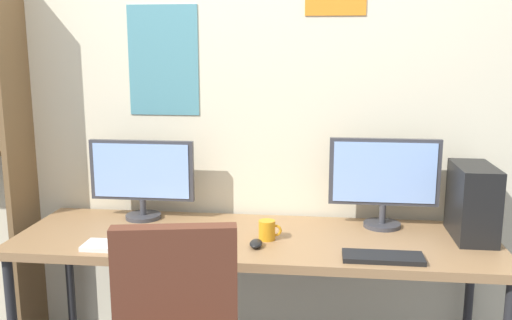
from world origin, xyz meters
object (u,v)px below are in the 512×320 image
(monitor_left, at_px, (142,176))
(mouse_right_side, at_px, (256,244))
(monitor_right, at_px, (384,178))
(keyboard_right, at_px, (383,257))
(pc_tower, at_px, (473,202))
(keyboard_left, at_px, (121,246))
(mouse_left_side, at_px, (195,242))
(coffee_mug, at_px, (267,230))
(desk, at_px, (255,246))

(monitor_left, distance_m, mouse_right_side, 0.75)
(monitor_right, bearing_deg, keyboard_right, -95.17)
(pc_tower, height_order, keyboard_left, pc_tower)
(pc_tower, relative_size, mouse_left_side, 3.54)
(monitor_right, distance_m, pc_tower, 0.41)
(monitor_right, relative_size, pc_tower, 1.54)
(pc_tower, relative_size, keyboard_left, 1.04)
(keyboard_right, bearing_deg, keyboard_left, 180.00)
(monitor_right, xyz_separation_m, coffee_mug, (-0.54, -0.25, -0.20))
(pc_tower, bearing_deg, mouse_left_side, -168.13)
(monitor_left, xyz_separation_m, pc_tower, (1.59, -0.11, -0.05))
(monitor_left, relative_size, monitor_right, 1.01)
(pc_tower, distance_m, coffee_mug, 0.94)
(desk, relative_size, keyboard_left, 6.79)
(monitor_left, height_order, coffee_mug, monitor_left)
(monitor_right, relative_size, coffee_mug, 4.95)
(mouse_left_side, distance_m, coffee_mug, 0.33)
(monitor_left, height_order, keyboard_left, monitor_left)
(pc_tower, xyz_separation_m, mouse_right_side, (-0.96, -0.25, -0.15))
(keyboard_left, relative_size, coffee_mug, 3.08)
(mouse_left_side, bearing_deg, pc_tower, 11.87)
(coffee_mug, bearing_deg, mouse_left_side, -159.08)
(keyboard_right, bearing_deg, mouse_right_side, 171.05)
(coffee_mug, bearing_deg, desk, 147.10)
(desk, xyz_separation_m, mouse_left_side, (-0.25, -0.16, 0.07))
(keyboard_right, xyz_separation_m, coffee_mug, (-0.50, 0.19, 0.04))
(monitor_left, distance_m, keyboard_left, 0.49)
(mouse_right_side, bearing_deg, pc_tower, 14.27)
(monitor_right, distance_m, coffee_mug, 0.63)
(desk, height_order, monitor_right, monitor_right)
(monitor_left, bearing_deg, desk, -19.48)
(mouse_right_side, bearing_deg, monitor_left, 150.14)
(pc_tower, distance_m, keyboard_left, 1.59)
(monitor_right, bearing_deg, pc_tower, -16.15)
(mouse_right_side, relative_size, coffee_mug, 0.91)
(keyboard_left, height_order, coffee_mug, coffee_mug)
(mouse_left_side, distance_m, mouse_right_side, 0.27)
(monitor_right, height_order, pc_tower, monitor_right)
(desk, distance_m, monitor_right, 0.70)
(mouse_left_side, xyz_separation_m, coffee_mug, (0.31, 0.12, 0.03))
(mouse_right_side, bearing_deg, keyboard_right, -8.95)
(desk, xyz_separation_m, monitor_left, (-0.60, 0.21, 0.27))
(keyboard_left, xyz_separation_m, mouse_right_side, (0.58, 0.08, 0.01))
(monitor_left, relative_size, coffee_mug, 5.02)
(monitor_left, distance_m, pc_tower, 1.59)
(monitor_left, height_order, mouse_right_side, monitor_left)
(desk, relative_size, coffee_mug, 20.90)
(monitor_right, relative_size, keyboard_right, 1.58)
(monitor_right, relative_size, mouse_left_side, 5.46)
(monitor_left, bearing_deg, mouse_left_side, -46.50)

